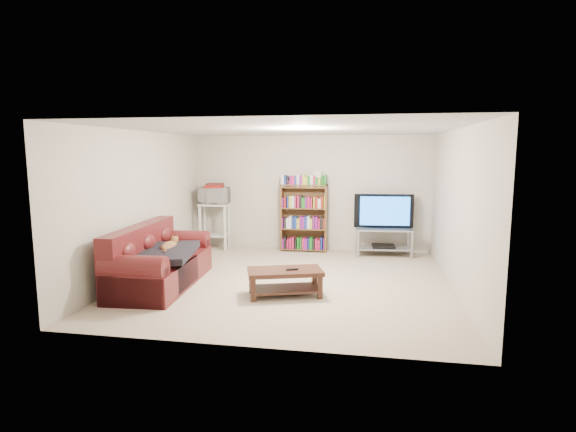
% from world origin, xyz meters
% --- Properties ---
extents(floor, '(5.00, 5.00, 0.00)m').
position_xyz_m(floor, '(0.00, 0.00, 0.00)').
color(floor, '#C8B195').
rests_on(floor, ground).
extents(ceiling, '(5.00, 5.00, 0.00)m').
position_xyz_m(ceiling, '(0.00, 0.00, 2.40)').
color(ceiling, white).
rests_on(ceiling, ground).
extents(wall_back, '(5.00, 0.00, 5.00)m').
position_xyz_m(wall_back, '(0.00, 2.50, 1.20)').
color(wall_back, beige).
rests_on(wall_back, ground).
extents(wall_front, '(5.00, 0.00, 5.00)m').
position_xyz_m(wall_front, '(0.00, -2.50, 1.20)').
color(wall_front, beige).
rests_on(wall_front, ground).
extents(wall_left, '(0.00, 5.00, 5.00)m').
position_xyz_m(wall_left, '(-2.50, 0.00, 1.20)').
color(wall_left, beige).
rests_on(wall_left, ground).
extents(wall_right, '(0.00, 5.00, 5.00)m').
position_xyz_m(wall_right, '(2.50, 0.00, 1.20)').
color(wall_right, beige).
rests_on(wall_right, ground).
extents(sofa, '(1.08, 2.24, 0.93)m').
position_xyz_m(sofa, '(-2.00, -0.55, 0.33)').
color(sofa, '#531517').
rests_on(sofa, floor).
extents(blanket, '(1.00, 1.21, 0.19)m').
position_xyz_m(blanket, '(-1.80, -0.69, 0.55)').
color(blanket, black).
rests_on(blanket, sofa).
extents(cat, '(0.28, 0.61, 0.18)m').
position_xyz_m(cat, '(-1.82, -0.49, 0.61)').
color(cat, brown).
rests_on(cat, sofa).
extents(coffee_table, '(1.17, 0.83, 0.38)m').
position_xyz_m(coffee_table, '(0.05, -0.73, 0.27)').
color(coffee_table, '#371C13').
rests_on(coffee_table, floor).
extents(remote, '(0.18, 0.12, 0.02)m').
position_xyz_m(remote, '(0.16, -0.74, 0.40)').
color(remote, black).
rests_on(remote, coffee_table).
extents(tv_stand, '(1.13, 0.57, 0.55)m').
position_xyz_m(tv_stand, '(1.53, 2.14, 0.37)').
color(tv_stand, '#999EA3').
rests_on(tv_stand, floor).
extents(television, '(1.19, 0.24, 0.68)m').
position_xyz_m(television, '(1.53, 2.14, 0.89)').
color(television, black).
rests_on(television, tv_stand).
extents(dvd_player, '(0.46, 0.34, 0.06)m').
position_xyz_m(dvd_player, '(1.53, 2.14, 0.19)').
color(dvd_player, black).
rests_on(dvd_player, tv_stand).
extents(bookshelf, '(0.97, 0.32, 1.40)m').
position_xyz_m(bookshelf, '(-0.10, 2.29, 0.72)').
color(bookshelf, brown).
rests_on(bookshelf, floor).
extents(shelf_clutter, '(0.71, 0.23, 0.28)m').
position_xyz_m(shelf_clutter, '(-0.00, 2.30, 1.50)').
color(shelf_clutter, silver).
rests_on(shelf_clutter, bookshelf).
extents(microwave_stand, '(0.65, 0.49, 0.98)m').
position_xyz_m(microwave_stand, '(-1.99, 2.15, 0.63)').
color(microwave_stand, silver).
rests_on(microwave_stand, floor).
extents(microwave, '(0.63, 0.46, 0.33)m').
position_xyz_m(microwave, '(-1.99, 2.15, 1.15)').
color(microwave, silver).
rests_on(microwave, microwave_stand).
extents(game_boxes, '(0.38, 0.34, 0.05)m').
position_xyz_m(game_boxes, '(-1.99, 2.15, 1.34)').
color(game_boxes, maroon).
rests_on(game_boxes, microwave).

